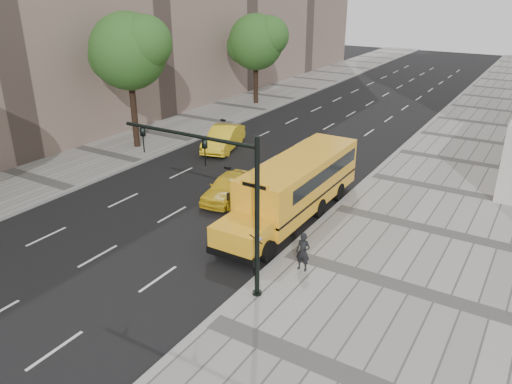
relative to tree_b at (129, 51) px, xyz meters
The scene contains 12 objects.
ground 12.68m from the tree_b, 12.75° to the right, with size 140.00×140.00×0.00m, color black.
sidewalk_museum 23.53m from the tree_b, ahead, with size 12.00×140.00×0.15m, color gray.
sidewalk_far 7.21m from the tree_b, 104.27° to the right, with size 6.00×140.00×0.15m, color gray.
curb_museum 17.91m from the tree_b, ahead, with size 0.30×140.00×0.15m, color gray.
curb_far 7.58m from the tree_b, 44.42° to the right, with size 0.30×140.00×0.15m, color gray.
tree_b is the anchor object (origin of this frame).
tree_c 16.52m from the tree_b, 90.00° to the left, with size 5.83×5.18×8.50m.
school_bus 16.24m from the tree_b, 14.86° to the right, with size 2.96×11.56×3.19m.
taxi_near 13.08m from the tree_b, 21.25° to the right, with size 1.70×4.21×1.44m, color yellow.
taxi_far 8.67m from the tree_b, 29.25° to the left, with size 1.75×5.02×1.65m, color yellow.
pedestrian 20.64m from the tree_b, 26.59° to the right, with size 0.60×0.40×1.66m, color black.
traffic_signal 19.48m from the tree_b, 36.02° to the right, with size 6.18×0.36×6.40m.
Camera 1 is at (14.93, -22.67, 11.16)m, focal length 35.00 mm.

